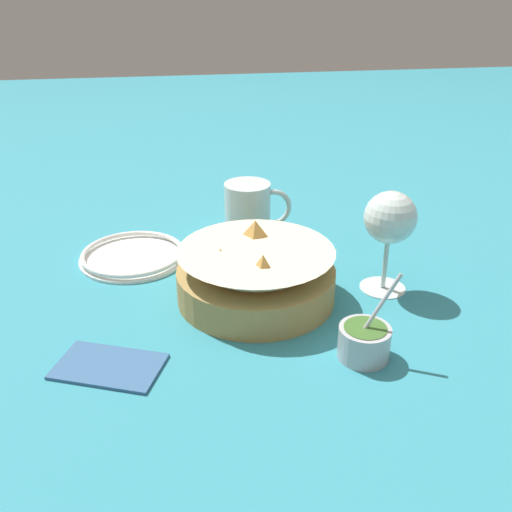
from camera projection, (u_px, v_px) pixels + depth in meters
ground_plane at (233, 293)px, 0.84m from camera, size 4.00×4.00×0.00m
food_basket at (256, 275)px, 0.81m from camera, size 0.23×0.23×0.10m
sauce_cup at (364, 340)px, 0.69m from camera, size 0.07×0.06×0.11m
wine_glass at (390, 221)px, 0.80m from camera, size 0.08×0.08×0.15m
beer_mug at (249, 212)px, 1.00m from camera, size 0.12×0.08×0.10m
side_plate at (133, 255)px, 0.93m from camera, size 0.17×0.17×0.01m
napkin at (109, 365)px, 0.68m from camera, size 0.14×0.12×0.01m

